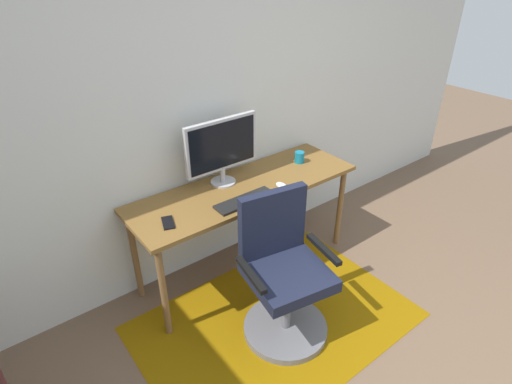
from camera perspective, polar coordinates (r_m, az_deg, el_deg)
wall_back at (r=2.99m, az=-5.43°, el=12.91°), size 6.00×0.10×2.60m
area_rug at (r=2.97m, az=2.68°, el=-17.23°), size 1.79×1.22×0.01m
desk at (r=2.98m, az=-1.41°, el=-0.38°), size 1.71×0.55×0.74m
monitor at (r=2.87m, az=-4.72°, el=6.19°), size 0.56×0.18×0.48m
keyboard at (r=2.76m, az=-1.48°, el=-1.17°), size 0.43×0.13×0.02m
computer_mouse at (r=2.92m, az=3.54°, el=0.87°), size 0.06×0.10×0.03m
coffee_cup at (r=3.27m, az=5.98°, el=4.76°), size 0.08×0.08×0.09m
cell_phone at (r=2.60m, az=-11.96°, el=-4.13°), size 0.11×0.15×0.01m
office_chair at (r=2.67m, az=3.74°, el=-12.09°), size 0.59×0.55×0.97m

